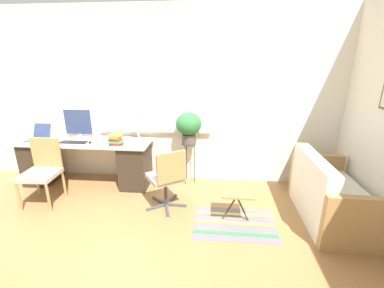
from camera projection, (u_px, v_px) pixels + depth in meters
ground_plane at (126, 194)px, 3.86m from camera, size 14.00×14.00×0.00m
wall_back_with_window at (134, 97)px, 4.07m from camera, size 9.00×0.12×2.70m
wall_right_with_picture at (373, 108)px, 3.14m from camera, size 0.08×9.00×2.70m
desk at (87, 161)px, 4.08m from camera, size 2.06×0.59×0.72m
laptop at (39, 136)px, 4.05m from camera, size 0.28×0.32×0.22m
monitor at (79, 124)px, 4.00m from camera, size 0.45×0.19×0.48m
keyboard at (74, 142)px, 3.88m from camera, size 0.40×0.12×0.02m
mouse at (90, 142)px, 3.85m from camera, size 0.04×0.07×0.03m
desk_lamp at (138, 120)px, 3.85m from camera, size 0.12×0.12×0.43m
book_stack at (116, 140)px, 3.78m from camera, size 0.23×0.18×0.16m
desk_chair_wooden at (42, 170)px, 3.53m from camera, size 0.48×0.48×0.89m
office_chair_swivel at (167, 177)px, 3.36m from camera, size 0.58×0.59×0.85m
couch_loveseat at (329, 198)px, 3.18m from camera, size 0.71×1.29×0.82m
plant_stand at (189, 149)px, 4.06m from camera, size 0.22×0.22×0.68m
potted_plant at (189, 125)px, 3.94m from camera, size 0.39×0.39×0.49m
floor_rug_striped at (234, 223)px, 3.15m from camera, size 1.00×0.68×0.01m
folding_stool at (237, 194)px, 3.13m from camera, size 0.39×0.33×0.40m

